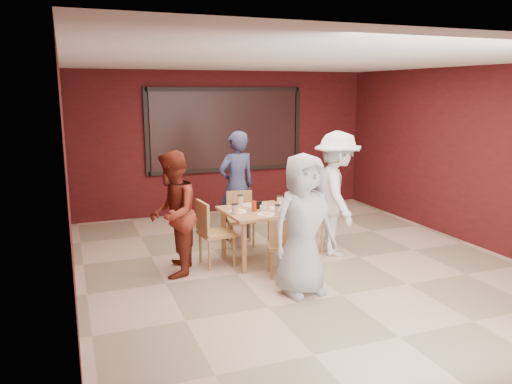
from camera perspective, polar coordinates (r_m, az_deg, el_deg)
name	(u,v)px	position (r m, az deg, el deg)	size (l,w,h in m)	color
floor	(301,265)	(7.15, 5.18, -8.32)	(7.00, 7.00, 0.00)	#CDAC8E
window_blinds	(226,130)	(9.97, -3.44, 7.09)	(3.00, 0.02, 1.50)	black
dining_table	(258,216)	(7.12, 0.24, -2.78)	(1.02, 1.02, 0.91)	#B7834B
chair_front	(283,244)	(6.57, 3.12, -5.90)	(0.49, 0.49, 0.81)	#B57D46
chair_back	(240,215)	(7.93, -1.79, -2.64)	(0.48, 0.48, 0.85)	#B57D46
chair_left	(211,230)	(6.97, -5.12, -4.30)	(0.49, 0.49, 0.93)	#B57D46
chair_right	(310,219)	(7.59, 6.14, -3.09)	(0.54, 0.54, 0.91)	#B57D46
diner_front	(303,225)	(5.96, 5.43, -3.77)	(0.84, 0.55, 1.72)	#A2A2A2
diner_back	(237,186)	(8.13, -2.23, 0.70)	(0.65, 0.43, 1.79)	#2D3050
diner_left	(173,214)	(6.64, -9.51, -2.50)	(0.81, 0.63, 1.66)	maroon
diner_right	(337,194)	(7.47, 9.20, -0.20)	(1.19, 0.69, 1.85)	silver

